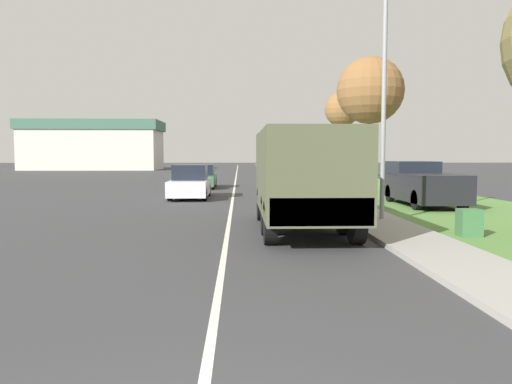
# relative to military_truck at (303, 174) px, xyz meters

# --- Properties ---
(ground_plane) EXTENTS (180.00, 180.00, 0.00)m
(ground_plane) POSITION_rel_military_truck_xyz_m (-2.06, 28.86, -1.58)
(ground_plane) COLOR #38383A
(lane_centre_stripe) EXTENTS (0.12, 120.00, 0.00)m
(lane_centre_stripe) POSITION_rel_military_truck_xyz_m (-2.06, 28.86, -1.58)
(lane_centre_stripe) COLOR silver
(lane_centre_stripe) RESTS_ON ground
(sidewalk_right) EXTENTS (1.80, 120.00, 0.12)m
(sidewalk_right) POSITION_rel_military_truck_xyz_m (2.44, 28.86, -1.52)
(sidewalk_right) COLOR #9E9B93
(sidewalk_right) RESTS_ON ground
(grass_strip_right) EXTENTS (7.00, 120.00, 0.02)m
(grass_strip_right) POSITION_rel_military_truck_xyz_m (6.84, 28.86, -1.57)
(grass_strip_right) COLOR #56843D
(grass_strip_right) RESTS_ON ground
(military_truck) EXTENTS (2.34, 6.60, 2.77)m
(military_truck) POSITION_rel_military_truck_xyz_m (0.00, 0.00, 0.00)
(military_truck) COLOR #474C38
(military_truck) RESTS_ON ground
(car_nearest_ahead) EXTENTS (1.78, 4.39, 1.62)m
(car_nearest_ahead) POSITION_rel_military_truck_xyz_m (-4.12, 10.56, -0.86)
(car_nearest_ahead) COLOR silver
(car_nearest_ahead) RESTS_ON ground
(car_second_ahead) EXTENTS (1.78, 4.35, 1.48)m
(car_second_ahead) POSITION_rel_military_truck_xyz_m (-4.16, 18.13, -0.91)
(car_second_ahead) COLOR #336B3D
(car_second_ahead) RESTS_ON ground
(pickup_truck) EXTENTS (2.00, 5.06, 1.80)m
(pickup_truck) POSITION_rel_military_truck_xyz_m (5.84, 6.75, -0.70)
(pickup_truck) COLOR black
(pickup_truck) RESTS_ON grass_strip_right
(lamp_post) EXTENTS (1.69, 0.24, 7.41)m
(lamp_post) POSITION_rel_military_truck_xyz_m (2.49, 1.61, 2.92)
(lamp_post) COLOR gray
(lamp_post) RESTS_ON sidewalk_right
(tree_mid_right) EXTENTS (3.58, 3.58, 7.31)m
(tree_mid_right) POSITION_rel_military_truck_xyz_m (5.26, 13.09, 3.94)
(tree_mid_right) COLOR brown
(tree_mid_right) RESTS_ON grass_strip_right
(tree_far_right) EXTENTS (3.07, 3.07, 7.62)m
(tree_far_right) POSITION_rel_military_truck_xyz_m (7.31, 30.29, 4.45)
(tree_far_right) COLOR brown
(tree_far_right) RESTS_ON grass_strip_right
(utility_box) EXTENTS (0.55, 0.45, 0.70)m
(utility_box) POSITION_rel_military_truck_xyz_m (4.14, -1.20, -1.21)
(utility_box) COLOR #3D7042
(utility_box) RESTS_ON grass_strip_right
(building_distant) EXTENTS (19.02, 9.09, 6.87)m
(building_distant) POSITION_rel_military_truck_xyz_m (-22.32, 57.74, 1.89)
(building_distant) COLOR beige
(building_distant) RESTS_ON ground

